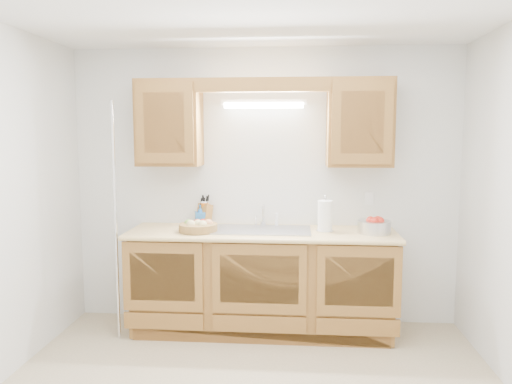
# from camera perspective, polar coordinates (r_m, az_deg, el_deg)

# --- Properties ---
(room) EXTENTS (3.52, 3.50, 2.50)m
(room) POSITION_cam_1_polar(r_m,az_deg,el_deg) (3.09, -0.84, -2.34)
(room) COLOR #C2B08C
(room) RESTS_ON ground
(base_cabinets) EXTENTS (2.20, 0.60, 0.86)m
(base_cabinets) POSITION_cam_1_polar(r_m,az_deg,el_deg) (4.44, 0.67, -10.25)
(base_cabinets) COLOR olive
(base_cabinets) RESTS_ON ground
(countertop) EXTENTS (2.30, 0.63, 0.04)m
(countertop) POSITION_cam_1_polar(r_m,az_deg,el_deg) (4.32, 0.67, -4.72)
(countertop) COLOR #DEBC75
(countertop) RESTS_ON base_cabinets
(upper_cabinet_left) EXTENTS (0.55, 0.33, 0.75)m
(upper_cabinet_left) POSITION_cam_1_polar(r_m,az_deg,el_deg) (4.51, -9.86, 7.75)
(upper_cabinet_left) COLOR olive
(upper_cabinet_left) RESTS_ON room
(upper_cabinet_right) EXTENTS (0.55, 0.33, 0.75)m
(upper_cabinet_right) POSITION_cam_1_polar(r_m,az_deg,el_deg) (4.41, 11.76, 7.74)
(upper_cabinet_right) COLOR olive
(upper_cabinet_right) RESTS_ON room
(valance) EXTENTS (2.20, 0.05, 0.12)m
(valance) POSITION_cam_1_polar(r_m,az_deg,el_deg) (4.26, 0.69, 12.17)
(valance) COLOR olive
(valance) RESTS_ON room
(fluorescent_fixture) EXTENTS (0.76, 0.08, 0.08)m
(fluorescent_fixture) POSITION_cam_1_polar(r_m,az_deg,el_deg) (4.47, 0.89, 10.07)
(fluorescent_fixture) COLOR white
(fluorescent_fixture) RESTS_ON room
(sink) EXTENTS (0.84, 0.46, 0.36)m
(sink) POSITION_cam_1_polar(r_m,az_deg,el_deg) (4.35, 0.69, -5.33)
(sink) COLOR #9E9EA3
(sink) RESTS_ON countertop
(wire_shelf_pole) EXTENTS (0.03, 0.03, 2.00)m
(wire_shelf_pole) POSITION_cam_1_polar(r_m,az_deg,el_deg) (4.30, -15.75, -3.38)
(wire_shelf_pole) COLOR silver
(wire_shelf_pole) RESTS_ON ground
(outlet_plate) EXTENTS (0.08, 0.01, 0.12)m
(outlet_plate) POSITION_cam_1_polar(r_m,az_deg,el_deg) (4.61, 12.79, -0.74)
(outlet_plate) COLOR white
(outlet_plate) RESTS_ON room
(fruit_basket) EXTENTS (0.42, 0.42, 0.10)m
(fruit_basket) POSITION_cam_1_polar(r_m,az_deg,el_deg) (4.30, -6.62, -3.92)
(fruit_basket) COLOR #9F7940
(fruit_basket) RESTS_ON countertop
(knife_block) EXTENTS (0.15, 0.19, 0.29)m
(knife_block) POSITION_cam_1_polar(r_m,az_deg,el_deg) (4.58, -5.91, -2.52)
(knife_block) COLOR olive
(knife_block) RESTS_ON countertop
(orange_canister) EXTENTS (0.09, 0.09, 0.22)m
(orange_canister) POSITION_cam_1_polar(r_m,az_deg,el_deg) (4.57, -5.92, -2.43)
(orange_canister) COLOR #DB610C
(orange_canister) RESTS_ON countertop
(soap_bottle) EXTENTS (0.11, 0.11, 0.19)m
(soap_bottle) POSITION_cam_1_polar(r_m,az_deg,el_deg) (4.54, -6.40, -2.69)
(soap_bottle) COLOR #236AB3
(soap_bottle) RESTS_ON countertop
(sponge) EXTENTS (0.10, 0.08, 0.02)m
(sponge) POSITION_cam_1_polar(r_m,az_deg,el_deg) (4.56, 7.69, -3.81)
(sponge) COLOR #CC333F
(sponge) RESTS_ON countertop
(paper_towel) EXTENTS (0.15, 0.15, 0.32)m
(paper_towel) POSITION_cam_1_polar(r_m,az_deg,el_deg) (4.30, 7.89, -2.77)
(paper_towel) COLOR silver
(paper_towel) RESTS_ON countertop
(apple_bowl) EXTENTS (0.35, 0.35, 0.14)m
(apple_bowl) POSITION_cam_1_polar(r_m,az_deg,el_deg) (4.31, 13.38, -3.80)
(apple_bowl) COLOR silver
(apple_bowl) RESTS_ON countertop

